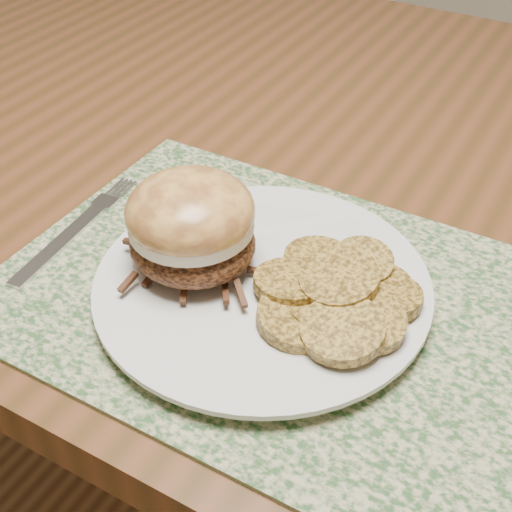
% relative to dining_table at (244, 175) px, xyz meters
% --- Properties ---
extents(ground, '(3.50, 3.50, 0.00)m').
position_rel_dining_table_xyz_m(ground, '(0.00, 0.00, -0.67)').
color(ground, '#4F301B').
rests_on(ground, ground).
extents(dining_table, '(1.50, 0.90, 0.75)m').
position_rel_dining_table_xyz_m(dining_table, '(0.00, 0.00, 0.00)').
color(dining_table, brown).
rests_on(dining_table, ground).
extents(placemat, '(0.45, 0.33, 0.00)m').
position_rel_dining_table_xyz_m(placemat, '(0.18, -0.26, 0.08)').
color(placemat, '#30522A').
rests_on(placemat, dining_table).
extents(dinner_plate, '(0.26, 0.26, 0.02)m').
position_rel_dining_table_xyz_m(dinner_plate, '(0.17, -0.26, 0.09)').
color(dinner_plate, silver).
rests_on(dinner_plate, placemat).
extents(pork_sandwich, '(0.14, 0.14, 0.08)m').
position_rel_dining_table_xyz_m(pork_sandwich, '(0.11, -0.27, 0.14)').
color(pork_sandwich, black).
rests_on(pork_sandwich, dinner_plate).
extents(roasted_potatoes, '(0.15, 0.16, 0.04)m').
position_rel_dining_table_xyz_m(roasted_potatoes, '(0.24, -0.25, 0.11)').
color(roasted_potatoes, '#A37D30').
rests_on(roasted_potatoes, dinner_plate).
extents(fork, '(0.03, 0.18, 0.00)m').
position_rel_dining_table_xyz_m(fork, '(-0.02, -0.27, 0.09)').
color(fork, silver).
rests_on(fork, placemat).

